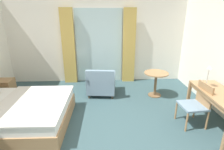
{
  "coord_description": "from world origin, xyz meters",
  "views": [
    {
      "loc": [
        0.17,
        -2.82,
        2.22
      ],
      "look_at": [
        0.36,
        0.69,
        0.98
      ],
      "focal_mm": 28.44,
      "sensor_mm": 36.0,
      "label": 1
    }
  ],
  "objects_px": {
    "bed": "(15,113)",
    "round_cafe_table": "(156,79)",
    "desk_lamp": "(209,70)",
    "nightstand": "(6,89)",
    "armchair_by_window": "(101,84)",
    "writing_desk": "(220,98)",
    "desk_chair": "(197,102)"
  },
  "relations": [
    {
      "from": "desk_chair",
      "to": "armchair_by_window",
      "type": "xyz_separation_m",
      "value": [
        -1.94,
        1.54,
        -0.18
      ]
    },
    {
      "from": "desk_lamp",
      "to": "nightstand",
      "type": "bearing_deg",
      "value": 165.29
    },
    {
      "from": "writing_desk",
      "to": "desk_lamp",
      "type": "bearing_deg",
      "value": 104.82
    },
    {
      "from": "writing_desk",
      "to": "armchair_by_window",
      "type": "bearing_deg",
      "value": 143.97
    },
    {
      "from": "desk_chair",
      "to": "desk_lamp",
      "type": "xyz_separation_m",
      "value": [
        0.27,
        0.22,
        0.6
      ]
    },
    {
      "from": "round_cafe_table",
      "to": "desk_lamp",
      "type": "bearing_deg",
      "value": -58.24
    },
    {
      "from": "writing_desk",
      "to": "round_cafe_table",
      "type": "distance_m",
      "value": 1.72
    },
    {
      "from": "desk_lamp",
      "to": "round_cafe_table",
      "type": "bearing_deg",
      "value": 121.76
    },
    {
      "from": "desk_lamp",
      "to": "writing_desk",
      "type": "bearing_deg",
      "value": -75.18
    },
    {
      "from": "bed",
      "to": "desk_lamp",
      "type": "height_order",
      "value": "desk_lamp"
    },
    {
      "from": "bed",
      "to": "writing_desk",
      "type": "relative_size",
      "value": 1.48
    },
    {
      "from": "armchair_by_window",
      "to": "desk_lamp",
      "type": "bearing_deg",
      "value": -30.89
    },
    {
      "from": "desk_lamp",
      "to": "desk_chair",
      "type": "bearing_deg",
      "value": -141.28
    },
    {
      "from": "nightstand",
      "to": "writing_desk",
      "type": "bearing_deg",
      "value": -18.23
    },
    {
      "from": "nightstand",
      "to": "desk_lamp",
      "type": "relative_size",
      "value": 1.05
    },
    {
      "from": "desk_chair",
      "to": "round_cafe_table",
      "type": "xyz_separation_m",
      "value": [
        -0.45,
        1.37,
        0.0
      ]
    },
    {
      "from": "bed",
      "to": "desk_chair",
      "type": "distance_m",
      "value": 3.73
    },
    {
      "from": "desk_chair",
      "to": "desk_lamp",
      "type": "distance_m",
      "value": 0.7
    },
    {
      "from": "bed",
      "to": "round_cafe_table",
      "type": "xyz_separation_m",
      "value": [
        3.27,
        1.21,
        0.23
      ]
    },
    {
      "from": "nightstand",
      "to": "round_cafe_table",
      "type": "distance_m",
      "value": 4.13
    },
    {
      "from": "bed",
      "to": "desk_chair",
      "type": "xyz_separation_m",
      "value": [
        3.72,
        -0.16,
        0.23
      ]
    },
    {
      "from": "armchair_by_window",
      "to": "nightstand",
      "type": "bearing_deg",
      "value": -178.81
    },
    {
      "from": "nightstand",
      "to": "armchair_by_window",
      "type": "bearing_deg",
      "value": 1.19
    },
    {
      "from": "bed",
      "to": "desk_chair",
      "type": "bearing_deg",
      "value": -2.54
    },
    {
      "from": "desk_lamp",
      "to": "armchair_by_window",
      "type": "distance_m",
      "value": 2.69
    },
    {
      "from": "writing_desk",
      "to": "armchair_by_window",
      "type": "relative_size",
      "value": 1.7
    },
    {
      "from": "writing_desk",
      "to": "bed",
      "type": "bearing_deg",
      "value": 175.76
    },
    {
      "from": "bed",
      "to": "writing_desk",
      "type": "height_order",
      "value": "bed"
    },
    {
      "from": "writing_desk",
      "to": "desk_chair",
      "type": "relative_size",
      "value": 1.6
    },
    {
      "from": "bed",
      "to": "round_cafe_table",
      "type": "bearing_deg",
      "value": 20.27
    },
    {
      "from": "round_cafe_table",
      "to": "bed",
      "type": "bearing_deg",
      "value": -159.73
    },
    {
      "from": "nightstand",
      "to": "writing_desk",
      "type": "xyz_separation_m",
      "value": [
        4.93,
        -1.62,
        0.41
      ]
    }
  ]
}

